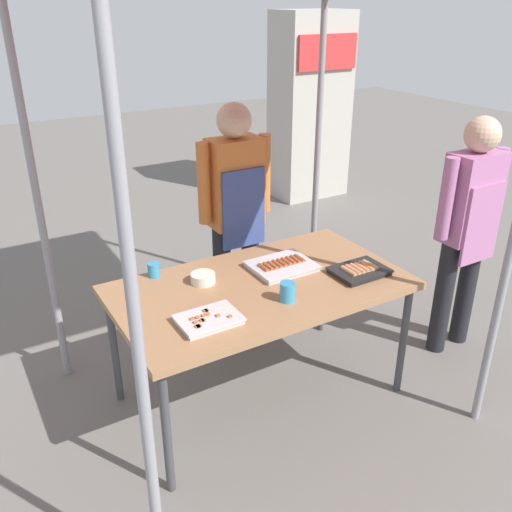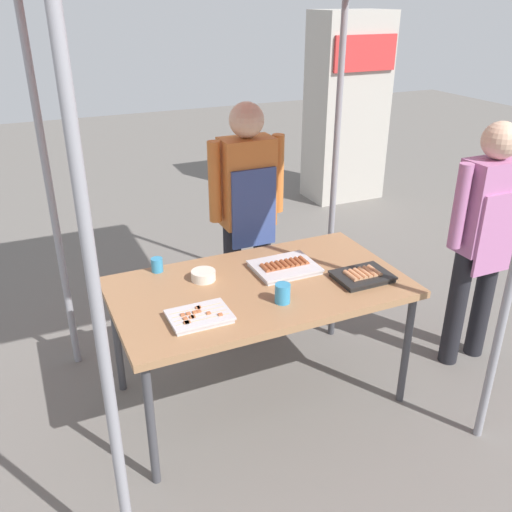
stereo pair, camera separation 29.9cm
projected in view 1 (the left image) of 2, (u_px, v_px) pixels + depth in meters
The scene contains 11 objects.
ground_plane at pixel (260, 393), 3.34m from camera, with size 18.00×18.00×0.00m, color #66605B.
stall_table at pixel (261, 293), 3.05m from camera, with size 1.60×0.90×0.75m.
tray_grilled_sausages at pixel (282, 266), 3.19m from camera, with size 0.36×0.29×0.05m.
tray_meat_skewers at pixel (208, 320), 2.66m from camera, with size 0.30×0.22×0.04m.
tray_pork_links at pixel (359, 271), 3.13m from camera, with size 0.31×0.23×0.05m.
condiment_bowl at pixel (203, 278), 3.03m from camera, with size 0.14×0.14×0.05m, color silver.
drink_cup_near_edge at pixel (154, 270), 3.09m from camera, with size 0.07×0.07×0.08m, color #338CBF.
drink_cup_by_wok at pixel (287, 292), 2.84m from camera, with size 0.08×0.08×0.10m, color #338CBF.
vendor_woman at pixel (236, 205), 3.59m from camera, with size 0.52×0.23×1.60m.
customer_nearby at pixel (468, 220), 3.43m from camera, with size 0.52×0.23×1.56m.
neighbor_stall_left at pixel (310, 107), 6.29m from camera, with size 0.83×0.56×2.05m.
Camera 1 is at (-1.38, -2.28, 2.18)m, focal length 38.82 mm.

